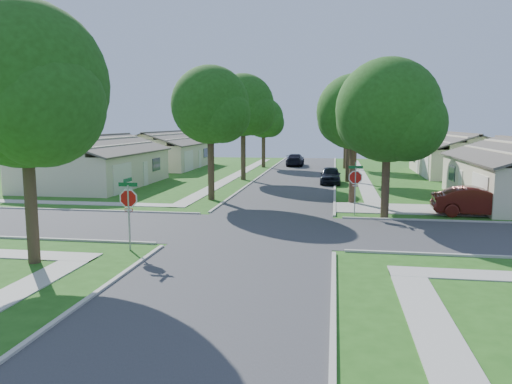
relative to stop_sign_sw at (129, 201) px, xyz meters
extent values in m
plane|color=#235316|center=(4.70, 4.70, -2.03)|extent=(100.00, 100.00, 0.00)
cube|color=#333335|center=(4.70, 4.70, -2.03)|extent=(7.00, 100.00, 0.02)
cube|color=#9E9B91|center=(10.80, 30.70, -2.01)|extent=(1.20, 40.00, 0.04)
cube|color=#9E9B91|center=(-1.40, 30.70, -2.01)|extent=(1.20, 40.00, 0.04)
cube|color=#9E9B91|center=(12.60, 11.80, -2.01)|extent=(8.80, 3.60, 0.05)
cube|color=gray|center=(0.00, 0.00, -0.68)|extent=(0.06, 0.06, 2.70)
cylinder|color=white|center=(0.00, 0.00, 0.12)|extent=(1.05, 0.02, 1.05)
cylinder|color=#AB0E0B|center=(0.00, 0.00, 0.12)|extent=(0.90, 0.03, 0.90)
cube|color=#AB0E0B|center=(0.00, 0.00, -0.35)|extent=(0.34, 0.03, 0.12)
cube|color=white|center=(0.00, 0.00, -0.35)|extent=(0.30, 0.03, 0.08)
cube|color=#0C5426|center=(0.00, 0.00, 0.69)|extent=(0.80, 0.02, 0.16)
cube|color=#0C5426|center=(0.00, 0.00, 0.87)|extent=(0.02, 0.80, 0.16)
cube|color=gray|center=(9.40, 9.40, -0.68)|extent=(0.06, 0.06, 2.70)
cylinder|color=white|center=(9.40, 9.40, 0.12)|extent=(1.05, 0.02, 1.05)
cylinder|color=#AB0E0B|center=(9.40, 9.40, 0.12)|extent=(0.90, 0.03, 0.90)
cube|color=#AB0E0B|center=(9.40, 9.40, -0.35)|extent=(0.34, 0.03, 0.12)
cube|color=white|center=(9.40, 9.40, -0.35)|extent=(0.30, 0.03, 0.08)
cube|color=#0C5426|center=(9.40, 9.40, 0.69)|extent=(0.80, 0.02, 0.16)
cube|color=#0C5426|center=(9.40, 9.40, 0.87)|extent=(0.02, 0.80, 0.16)
cylinder|color=#38281C|center=(9.40, 13.70, -0.05)|extent=(0.44, 0.44, 3.95)
sphere|color=#1C4511|center=(9.40, 13.70, 3.85)|extent=(4.80, 4.80, 4.80)
sphere|color=#1C4511|center=(10.24, 13.22, 3.25)|extent=(3.46, 3.46, 3.46)
sphere|color=#1C4511|center=(8.68, 14.30, 3.37)|extent=(3.26, 3.26, 3.26)
cylinder|color=#38281C|center=(9.40, 25.70, 0.12)|extent=(0.44, 0.44, 4.30)
sphere|color=#1C4511|center=(9.40, 25.70, 4.48)|extent=(5.40, 5.40, 5.40)
sphere|color=#1C4511|center=(10.35, 25.16, 3.81)|extent=(3.89, 3.89, 3.89)
sphere|color=#1C4511|center=(8.59, 26.38, 3.94)|extent=(3.67, 3.67, 3.67)
cylinder|color=#38281C|center=(9.40, 38.70, 0.07)|extent=(0.44, 0.44, 4.20)
sphere|color=#1C4511|center=(9.40, 38.70, 4.19)|extent=(5.00, 5.00, 5.00)
sphere|color=#1C4511|center=(10.28, 38.20, 3.57)|extent=(3.60, 3.60, 3.60)
sphere|color=#1C4511|center=(8.65, 39.33, 3.69)|extent=(3.40, 3.40, 3.40)
cylinder|color=#38281C|center=(0.00, 13.70, 0.09)|extent=(0.44, 0.44, 4.25)
sphere|color=#1C4511|center=(0.00, 13.70, 4.34)|extent=(5.20, 5.20, 5.20)
sphere|color=#1C4511|center=(0.91, 13.18, 3.69)|extent=(3.74, 3.74, 3.74)
sphere|color=#1C4511|center=(-0.78, 14.35, 3.82)|extent=(3.54, 3.54, 3.54)
cylinder|color=#38281C|center=(0.00, 25.70, 0.19)|extent=(0.44, 0.44, 4.44)
sphere|color=#1C4511|center=(0.00, 25.70, 4.73)|extent=(5.60, 5.60, 5.60)
sphere|color=#1C4511|center=(0.98, 25.14, 4.03)|extent=(4.03, 4.03, 4.03)
sphere|color=#1C4511|center=(-0.84, 26.40, 4.17)|extent=(3.81, 3.81, 3.81)
cylinder|color=#38281C|center=(0.00, 38.70, -0.08)|extent=(0.44, 0.44, 3.90)
sphere|color=#1C4511|center=(0.00, 38.70, 3.70)|extent=(4.60, 4.60, 4.60)
sphere|color=#1C4511|center=(0.80, 38.24, 3.13)|extent=(3.31, 3.31, 3.31)
sphere|color=#1C4511|center=(-0.69, 39.28, 3.24)|extent=(3.13, 3.13, 3.13)
cylinder|color=#38281C|center=(-2.80, -2.30, -0.01)|extent=(0.44, 0.44, 4.04)
sphere|color=#1C4511|center=(-2.80, -2.30, 4.52)|extent=(6.00, 6.00, 6.00)
sphere|color=#1C4511|center=(-1.75, -2.90, 3.77)|extent=(4.32, 4.32, 4.32)
sphere|color=#1C4511|center=(-3.70, -1.55, 3.92)|extent=(4.08, 4.08, 4.08)
cylinder|color=#38281C|center=(11.00, 8.90, -0.26)|extent=(0.44, 0.44, 3.54)
sphere|color=#1C4511|center=(11.00, 8.90, 3.83)|extent=(5.60, 5.60, 5.60)
sphere|color=#1C4511|center=(11.98, 8.34, 3.13)|extent=(4.03, 4.03, 4.03)
sphere|color=#1C4511|center=(10.16, 9.60, 3.27)|extent=(3.81, 3.81, 3.81)
cube|color=#48433E|center=(18.70, 15.70, 1.42)|extent=(4.42, 13.60, 1.56)
cube|color=silver|center=(16.67, 11.80, -0.93)|extent=(0.06, 3.20, 2.20)
cube|color=silver|center=(16.67, 16.35, -1.03)|extent=(0.06, 0.90, 2.00)
cube|color=#1E2633|center=(16.67, 18.95, -0.48)|extent=(0.06, 1.80, 1.10)
cube|color=beige|center=(20.70, 33.70, -0.63)|extent=(8.00, 13.00, 2.80)
cube|color=#48433E|center=(22.70, 33.70, 1.42)|extent=(4.42, 13.60, 1.56)
cube|color=#48433E|center=(18.70, 33.70, 1.42)|extent=(4.42, 13.60, 1.56)
cube|color=silver|center=(16.67, 29.80, -0.93)|extent=(0.06, 3.20, 2.20)
cube|color=silver|center=(16.67, 34.35, -1.03)|extent=(0.06, 0.90, 2.00)
cube|color=#1E2633|center=(16.67, 36.95, -0.48)|extent=(0.06, 1.80, 1.10)
cube|color=beige|center=(-11.30, 19.70, -0.63)|extent=(8.00, 13.00, 2.80)
cube|color=#48433E|center=(-9.30, 19.70, 1.42)|extent=(4.42, 13.60, 1.56)
cube|color=#48433E|center=(-13.30, 19.70, 1.42)|extent=(4.42, 13.60, 1.56)
cube|color=silver|center=(-7.27, 15.80, -0.93)|extent=(0.06, 3.20, 2.20)
cube|color=silver|center=(-7.27, 20.35, -1.03)|extent=(0.06, 0.90, 2.00)
cube|color=#1E2633|center=(-7.27, 22.95, -0.48)|extent=(0.06, 1.80, 1.10)
cube|color=beige|center=(-11.30, 36.70, -0.63)|extent=(8.00, 13.00, 2.80)
cube|color=#48433E|center=(-9.30, 36.70, 1.42)|extent=(4.42, 13.60, 1.56)
cube|color=#48433E|center=(-13.30, 36.70, 1.42)|extent=(4.42, 13.60, 1.56)
cube|color=silver|center=(-7.27, 32.80, -0.93)|extent=(0.06, 3.20, 2.20)
cube|color=silver|center=(-7.27, 37.35, -1.03)|extent=(0.06, 0.90, 2.00)
cube|color=#1E2633|center=(-7.27, 39.95, -0.48)|extent=(0.06, 1.80, 1.10)
imported|color=#4C150F|center=(16.20, 10.20, -1.22)|extent=(4.99, 1.97, 1.62)
imported|color=black|center=(7.90, 24.06, -1.30)|extent=(1.72, 4.28, 1.46)
imported|color=black|center=(3.50, 41.34, -1.30)|extent=(2.13, 5.07, 1.46)
camera|label=1|loc=(8.23, -18.90, 3.17)|focal=35.00mm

